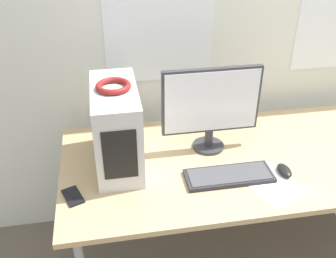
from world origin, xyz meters
name	(u,v)px	position (x,y,z in m)	size (l,w,h in m)	color
wall_back	(255,12)	(0.00, 0.99, 1.35)	(8.00, 0.07, 2.70)	silver
desk	(280,160)	(0.00, 0.43, 0.73)	(2.24, 0.86, 0.78)	tan
pc_tower	(117,128)	(-0.83, 0.49, 0.98)	(0.21, 0.46, 0.40)	silver
headphones	(113,86)	(-0.83, 0.49, 1.20)	(0.16, 0.16, 0.03)	maroon
monitor_main	(211,105)	(-0.36, 0.54, 1.03)	(0.49, 0.16, 0.45)	#333338
keyboard	(229,176)	(-0.33, 0.28, 0.79)	(0.41, 0.15, 0.02)	#28282D
mouse	(284,170)	(-0.06, 0.26, 0.79)	(0.06, 0.11, 0.03)	black
cell_phone	(73,196)	(-1.05, 0.27, 0.78)	(0.11, 0.14, 0.01)	black
paper_sheet_left	(270,182)	(-0.15, 0.21, 0.78)	(0.31, 0.35, 0.00)	white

